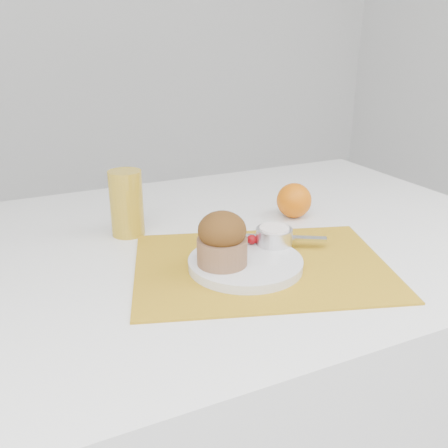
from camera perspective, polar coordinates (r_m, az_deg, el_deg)
name	(u,v)px	position (r m, az deg, el deg)	size (l,w,h in m)	color
table	(215,402)	(1.12, -1.06, -19.68)	(1.20, 0.80, 0.75)	white
placemat	(261,266)	(0.81, 4.29, -4.77)	(0.41, 0.30, 0.00)	#BC8A1A
plate	(245,263)	(0.80, 2.46, -4.49)	(0.18, 0.18, 0.01)	silver
ramekin	(274,236)	(0.85, 5.74, -1.40)	(0.06, 0.06, 0.03)	silver
cream	(274,229)	(0.85, 5.78, -0.57)	(0.05, 0.05, 0.01)	white
raspberry_near	(236,240)	(0.84, 1.35, -1.80)	(0.02, 0.02, 0.02)	#630215
raspberry_far	(252,240)	(0.85, 3.21, -1.78)	(0.02, 0.02, 0.02)	#620206
butter_knife	(276,237)	(0.88, 5.91, -1.51)	(0.18, 0.01, 0.00)	silver
orange	(294,200)	(1.02, 8.01, 2.68)	(0.07, 0.07, 0.07)	orange
juice_glass	(127,203)	(0.94, -11.07, 2.35)	(0.06, 0.06, 0.12)	gold
muffin	(222,240)	(0.76, -0.22, -1.79)	(0.08, 0.08, 0.09)	#8E6344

